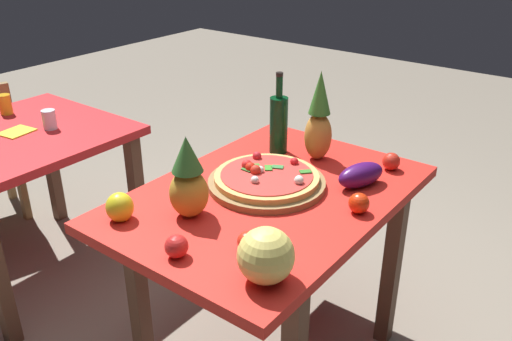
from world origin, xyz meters
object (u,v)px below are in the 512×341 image
display_table (269,216)px  drinking_glass_water (49,120)px  pineapple_right (319,121)px  drinking_glass_juice (5,104)px  tomato_near_board (247,241)px  wine_bottle (279,123)px  melon (266,256)px  pizza (266,176)px  napkin_folded (17,132)px  tomato_beside_pepper (359,203)px  tomato_by_bottle (391,161)px  background_table (18,156)px  pineapple_left (188,181)px  bell_pepper (120,207)px  eggplant (361,175)px  tomato_at_corner (176,246)px  pizza_board (267,183)px

display_table → drinking_glass_water: drinking_glass_water is taller
drinking_glass_water → display_table: bearing=-84.8°
pineapple_right → drinking_glass_juice: pineapple_right is taller
tomato_near_board → drinking_glass_juice: 1.74m
wine_bottle → drinking_glass_juice: bearing=108.0°
melon → drinking_glass_juice: size_ratio=1.60×
pizza → napkin_folded: 1.27m
tomato_beside_pepper → tomato_by_bottle: tomato_beside_pepper is taller
background_table → drinking_glass_water: 0.23m
pizza → melon: bearing=-143.8°
background_table → drinking_glass_water: bearing=-29.0°
pizza → display_table: bearing=-132.2°
background_table → pineapple_left: bearing=-91.9°
pineapple_left → bell_pepper: (-0.16, 0.16, -0.08)m
eggplant → tomato_at_corner: 0.78m
display_table → pineapple_left: 0.39m
pineapple_left → napkin_folded: size_ratio=2.04×
wine_bottle → drinking_glass_juice: (-0.44, 1.37, -0.08)m
pizza_board → napkin_folded: (-0.27, 1.25, -0.01)m
pineapple_left → pineapple_right: bearing=-8.5°
bell_pepper → drinking_glass_juice: drinking_glass_juice is taller
wine_bottle → pineapple_left: size_ratio=1.21×
bell_pepper → napkin_folded: 1.03m
tomato_near_board → pizza: bearing=28.8°
pineapple_left → pineapple_right: pineapple_right is taller
display_table → bell_pepper: (-0.45, 0.28, 0.15)m
pineapple_left → tomato_at_corner: bearing=-145.5°
tomato_at_corner → drinking_glass_juice: (0.37, 1.58, 0.01)m
tomato_beside_pepper → tomato_at_corner: 0.64m
tomato_at_corner → napkin_folded: 1.33m
tomato_beside_pepper → drinking_glass_water: drinking_glass_water is taller
eggplant → drinking_glass_water: bearing=104.0°
wine_bottle → pineapple_right: bearing=-76.1°
display_table → wine_bottle: wine_bottle is taller
pizza_board → melon: (-0.46, -0.34, 0.07)m
background_table → pizza: 1.28m
display_table → drinking_glass_juice: 1.57m
tomato_at_corner → eggplant: bearing=-16.3°
pizza → tomato_by_bottle: size_ratio=5.55×
wine_bottle → pineapple_right: pineapple_right is taller
melon → eggplant: 0.68m
bell_pepper → tomato_at_corner: size_ratio=1.42×
pizza → eggplant: size_ratio=1.96×
melon → pineapple_left: bearing=72.3°
pineapple_left → drinking_glass_juice: pineapple_left is taller
tomato_by_bottle → drinking_glass_juice: bearing=107.4°
melon → napkin_folded: melon is taller
pizza_board → pineapple_right: (0.33, -0.02, 0.15)m
melon → bell_pepper: (-0.03, 0.58, -0.03)m
melon → eggplant: melon is taller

